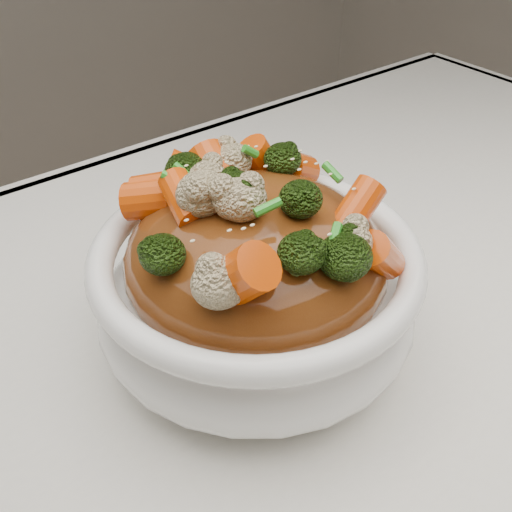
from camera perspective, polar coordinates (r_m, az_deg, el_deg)
tablecloth at (r=0.48m, az=8.01°, el=-11.05°), size 1.20×0.80×0.04m
bowl at (r=0.44m, az=0.00°, el=-3.63°), size 0.26×0.26×0.09m
sauce_base at (r=0.42m, az=0.00°, el=-0.35°), size 0.21×0.21×0.10m
carrots at (r=0.39m, az=0.00°, el=7.63°), size 0.21×0.21×0.05m
broccoli at (r=0.39m, az=0.00°, el=7.49°), size 0.21×0.21×0.05m
cauliflower at (r=0.39m, az=0.00°, el=7.21°), size 0.21×0.21×0.04m
scallions at (r=0.39m, az=0.00°, el=7.77°), size 0.16×0.16×0.02m
sesame_seeds at (r=0.39m, az=0.00°, el=7.77°), size 0.19×0.19×0.01m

